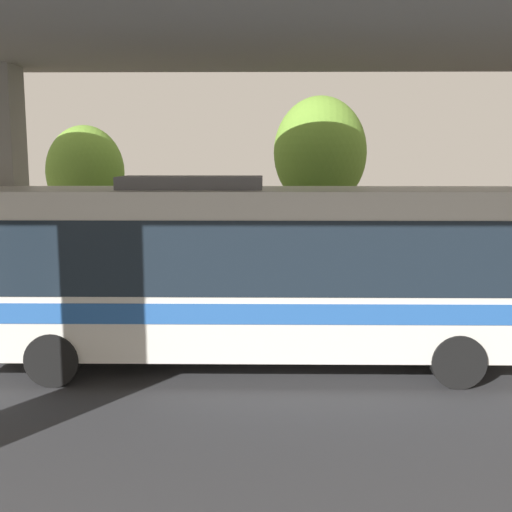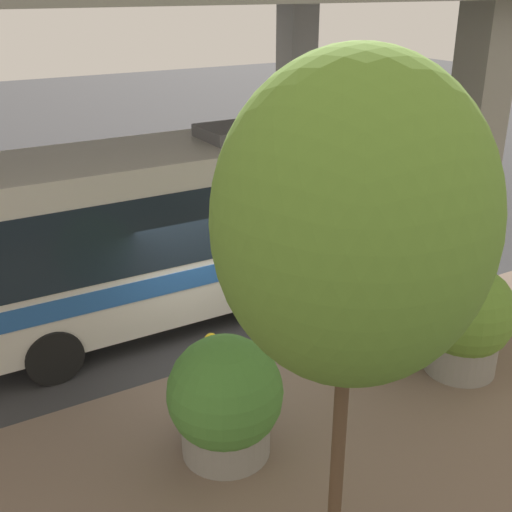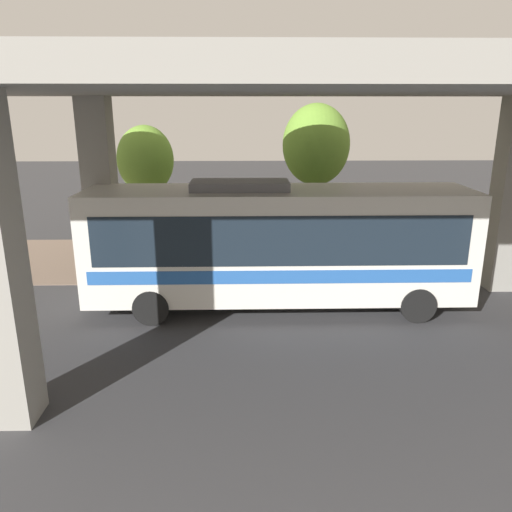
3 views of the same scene
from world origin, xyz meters
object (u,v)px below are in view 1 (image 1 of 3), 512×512
at_px(street_tree_near, 320,153).
at_px(bus, 248,266).
at_px(fire_hydrant, 313,314).
at_px(planter_middle, 122,294).
at_px(planter_front, 333,282).
at_px(planter_back, 218,295).
at_px(street_tree_far, 86,172).
at_px(planter_extra, 161,276).

bearing_deg(street_tree_near, bus, -16.44).
bearing_deg(fire_hydrant, planter_middle, -99.88).
relative_size(planter_front, planter_back, 1.11).
distance_m(fire_hydrant, street_tree_near, 5.65).
bearing_deg(street_tree_far, fire_hydrant, 58.08).
distance_m(street_tree_near, street_tree_far, 6.93).
bearing_deg(planter_back, planter_front, 115.01).
distance_m(planter_front, planter_back, 3.27).
height_order(planter_middle, street_tree_near, street_tree_near).
relative_size(fire_hydrant, planter_front, 0.49).
bearing_deg(street_tree_near, planter_back, -36.61).
relative_size(planter_back, street_tree_near, 0.28).
height_order(planter_front, planter_middle, planter_front).
bearing_deg(fire_hydrant, bus, -30.86).
distance_m(bus, street_tree_far, 8.36).
distance_m(planter_front, planter_extra, 4.62).
height_order(planter_back, street_tree_far, street_tree_far).
bearing_deg(planter_back, planter_extra, -133.44).
bearing_deg(street_tree_near, planter_middle, -57.92).
xyz_separation_m(planter_back, planter_extra, (-1.56, -1.65, 0.17)).
bearing_deg(fire_hydrant, street_tree_near, 173.64).
bearing_deg(planter_front, fire_hydrant, -20.43).
xyz_separation_m(planter_front, planter_back, (1.38, -2.96, -0.07)).
xyz_separation_m(bus, fire_hydrant, (-2.50, 1.49, -1.60)).
xyz_separation_m(planter_middle, street_tree_near, (-3.28, 5.23, 3.54)).
bearing_deg(planter_back, street_tree_near, 143.39).
height_order(street_tree_near, street_tree_far, street_tree_near).
distance_m(planter_middle, planter_back, 2.51).
height_order(fire_hydrant, street_tree_near, street_tree_near).
xyz_separation_m(bus, street_tree_far, (-6.51, -4.96, 1.68)).
bearing_deg(bus, fire_hydrant, 149.14).
xyz_separation_m(fire_hydrant, planter_middle, (-0.83, -4.77, 0.31)).
relative_size(fire_hydrant, street_tree_near, 0.15).
xyz_separation_m(planter_extra, street_tree_far, (-2.06, -2.50, 2.73)).
bearing_deg(planter_extra, fire_hydrant, 63.65).
height_order(planter_front, planter_back, planter_front).
height_order(fire_hydrant, planter_back, planter_back).
distance_m(fire_hydrant, planter_extra, 4.44).
xyz_separation_m(bus, planter_front, (-4.27, 2.15, -1.15)).
bearing_deg(street_tree_far, planter_front, 72.51).
bearing_deg(bus, street_tree_near, 163.56).
bearing_deg(street_tree_near, street_tree_far, -89.24).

